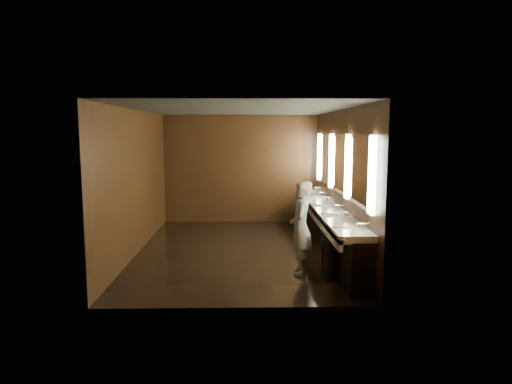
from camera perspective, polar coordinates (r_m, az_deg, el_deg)
The scene contains 10 objects.
floor at distance 9.25m, azimuth -2.10°, elevation -7.32°, with size 6.00×6.00×0.00m, color black.
ceiling at distance 8.95m, azimuth -2.19°, elevation 10.28°, with size 4.00×6.00×0.02m, color #2D2D2B.
wall_back at distance 11.98m, azimuth -1.93°, elevation 2.90°, with size 4.00×0.02×2.80m, color black.
wall_front at distance 6.02m, azimuth -2.58°, elevation -1.79°, with size 4.00×0.02×2.80m, color black.
wall_left at distance 9.25m, azimuth -14.64°, elevation 1.26°, with size 0.02×6.00×2.80m, color black.
wall_right at distance 9.19m, azimuth 10.43°, elevation 1.34°, with size 0.02×6.00×2.80m, color black.
sink_counter at distance 9.29m, azimuth 9.04°, elevation -4.21°, with size 0.55×5.40×1.01m.
mirror_band at distance 9.15m, azimuth 10.36°, elevation 3.52°, with size 0.06×5.03×1.15m.
person at distance 7.67m, azimuth 5.63°, elevation -4.45°, with size 0.57×0.38×1.57m, color #7EA6BD.
trash_bin at distance 7.72m, azimuth 9.59°, elevation -8.06°, with size 0.40×0.40×0.62m, color black.
Camera 1 is at (0.14, -8.94, 2.38)m, focal length 32.00 mm.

